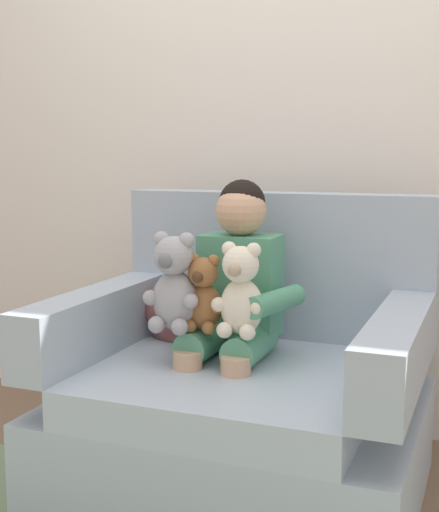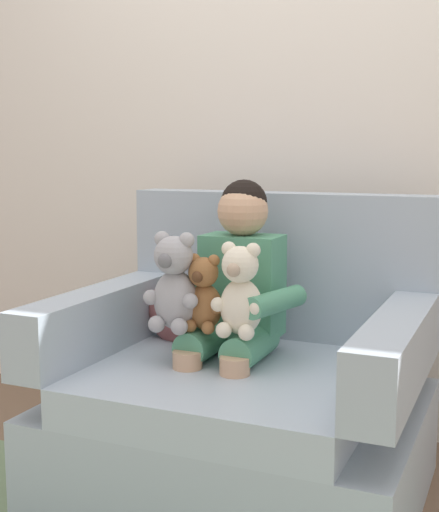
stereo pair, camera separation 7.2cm
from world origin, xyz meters
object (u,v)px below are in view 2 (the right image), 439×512
Objects in this scene: plush_grey at (174,285)px; plush_cream at (240,293)px; plush_brown at (204,295)px; armchair at (246,400)px; seated_child at (235,293)px; throw_pillow at (180,313)px.

plush_grey reaches higher than plush_cream.
plush_cream is 0.13m from plush_brown.
seated_child is at bearing 147.84° from armchair.
plush_cream is at bearing -60.81° from seated_child.
plush_grey is (-0.19, -0.13, 0.39)m from armchair.
seated_child reaches higher than plush_grey.
plush_cream is 0.43m from throw_pillow.
throw_pillow is (-0.31, 0.13, 0.24)m from armchair.
plush_brown is at bearing 164.33° from plush_cream.
plush_grey is 1.28× the size of plush_brown.
armchair is 0.46m from plush_grey.
seated_child is at bearing -21.15° from throw_pillow.
seated_child reaches higher than plush_cream.
plush_grey is at bearing -129.33° from seated_child.
seated_child is 0.14m from plush_brown.
seated_child is 2.61× the size of plush_grey.
armchair reaches higher than plush_brown.
armchair is at bearing -23.20° from throw_pillow.
throw_pillow is at bearing 156.80° from armchair.
armchair is 3.59× the size of plush_grey.
throw_pillow is (-0.11, 0.26, -0.16)m from plush_grey.
armchair is at bearing 92.05° from plush_cream.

